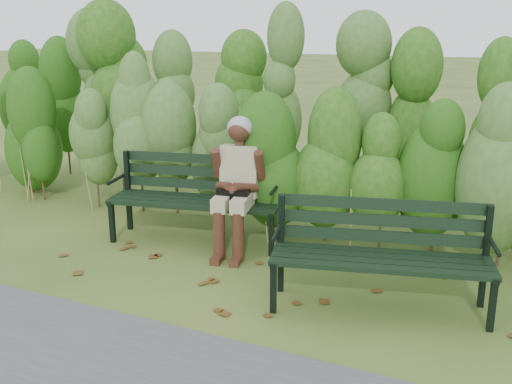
% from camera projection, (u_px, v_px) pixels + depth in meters
% --- Properties ---
extents(ground, '(80.00, 80.00, 0.00)m').
position_uv_depth(ground, '(240.00, 282.00, 5.34)').
color(ground, '#375620').
extents(hedge_band, '(11.04, 1.67, 2.42)m').
position_uv_depth(hedge_band, '(313.00, 114.00, 6.62)').
color(hedge_band, '#47381E').
rests_on(hedge_band, ground).
extents(leaf_litter, '(5.94, 2.16, 0.01)m').
position_uv_depth(leaf_litter, '(269.00, 285.00, 5.28)').
color(leaf_litter, '#5B3A15').
rests_on(leaf_litter, ground).
extents(bench_left, '(1.87, 0.93, 0.89)m').
position_uv_depth(bench_left, '(198.00, 191.00, 6.29)').
color(bench_left, black).
rests_on(bench_left, ground).
extents(bench_right, '(1.81, 0.97, 0.86)m').
position_uv_depth(bench_right, '(381.00, 247.00, 4.78)').
color(bench_right, black).
rests_on(bench_right, ground).
extents(seated_woman, '(0.57, 0.84, 1.35)m').
position_uv_depth(seated_woman, '(237.00, 177.00, 5.95)').
color(seated_woman, '#BAAE8C').
rests_on(seated_woman, ground).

